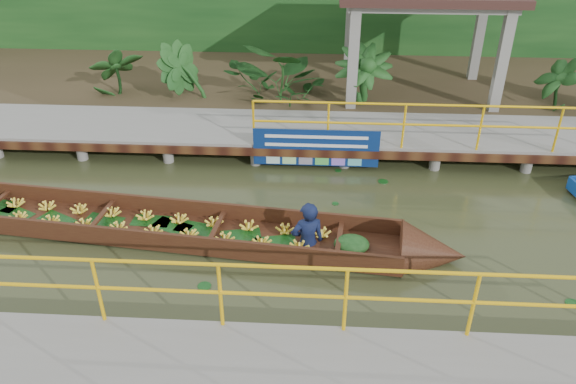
{
  "coord_description": "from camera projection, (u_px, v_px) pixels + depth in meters",
  "views": [
    {
      "loc": [
        0.39,
        -8.48,
        5.99
      ],
      "look_at": [
        -0.14,
        0.5,
        0.6
      ],
      "focal_mm": 35.0,
      "sensor_mm": 36.0,
      "label": 1
    }
  ],
  "objects": [
    {
      "name": "tropical_plants",
      "position": [
        353.0,
        76.0,
        14.21
      ],
      "size": [
        14.23,
        1.23,
        1.53
      ],
      "color": "#123A15",
      "rests_on": "ground"
    },
    {
      "name": "far_dock",
      "position": [
        302.0,
        132.0,
        13.05
      ],
      "size": [
        16.0,
        2.06,
        1.66
      ],
      "color": "gray",
      "rests_on": "ground"
    },
    {
      "name": "foliage_backdrop",
      "position": [
        310.0,
        2.0,
        17.89
      ],
      "size": [
        30.0,
        0.8,
        4.0
      ],
      "primitive_type": "cube",
      "color": "#123A15",
      "rests_on": "ground"
    },
    {
      "name": "ground",
      "position": [
        294.0,
        234.0,
        10.36
      ],
      "size": [
        80.0,
        80.0,
        0.0
      ],
      "primitive_type": "plane",
      "color": "#2C3319",
      "rests_on": "ground"
    },
    {
      "name": "land_strip",
      "position": [
        306.0,
        82.0,
        16.67
      ],
      "size": [
        30.0,
        8.0,
        0.45
      ],
      "primitive_type": "cube",
      "color": "#372D1B",
      "rests_on": "ground"
    },
    {
      "name": "blue_banner",
      "position": [
        316.0,
        148.0,
        12.18
      ],
      "size": [
        2.74,
        0.04,
        0.86
      ],
      "color": "navy",
      "rests_on": "ground"
    },
    {
      "name": "pavilion",
      "position": [
        425.0,
        3.0,
        14.16
      ],
      "size": [
        4.4,
        3.0,
        3.0
      ],
      "color": "gray",
      "rests_on": "ground"
    },
    {
      "name": "vendor_boat",
      "position": [
        171.0,
        224.0,
        10.24
      ],
      "size": [
        11.05,
        2.29,
        2.14
      ],
      "rotation": [
        0.0,
        0.0,
        -0.11
      ],
      "color": "#33170E",
      "rests_on": "ground"
    }
  ]
}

